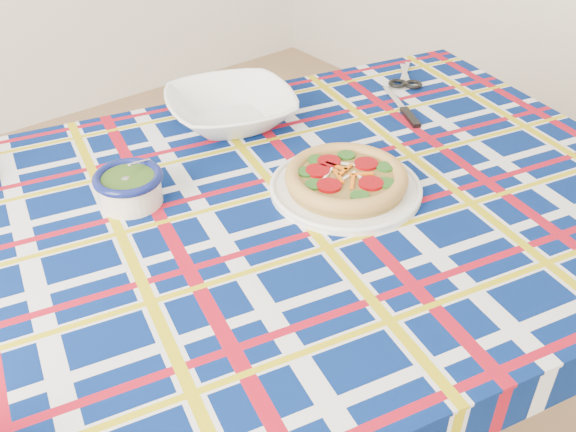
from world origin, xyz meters
TOP-DOWN VIEW (x-y plane):
  - floor at (0.00, 0.00)m, footprint 4.00×4.00m
  - dining_table at (-0.04, -0.36)m, footprint 1.98×1.48m
  - tablecloth at (-0.04, -0.36)m, footprint 2.02×1.53m
  - main_focaccia_plate at (0.16, -0.41)m, footprint 0.35×0.35m
  - pesto_bowl at (-0.21, -0.17)m, footprint 0.17×0.17m
  - serving_bowl at (0.15, -0.00)m, footprint 0.40×0.40m
  - table_knife at (0.57, -0.18)m, footprint 0.14×0.24m
  - kitchen_scissors at (0.71, -0.08)m, footprint 0.22×0.21m

SIDE VIEW (x-z plane):
  - floor at x=0.00m, z-range 0.00..0.00m
  - dining_table at x=-0.04m, z-range 0.34..1.17m
  - tablecloth at x=-0.04m, z-range 0.72..0.84m
  - table_knife at x=0.57m, z-range 0.84..0.85m
  - kitchen_scissors at x=0.71m, z-range 0.84..0.86m
  - main_focaccia_plate at x=0.16m, z-range 0.84..0.90m
  - serving_bowl at x=0.15m, z-range 0.84..0.92m
  - pesto_bowl at x=-0.21m, z-range 0.84..0.92m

